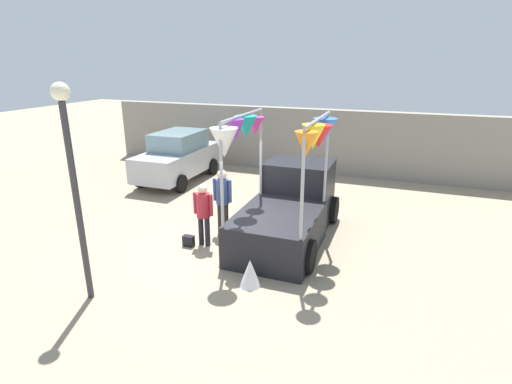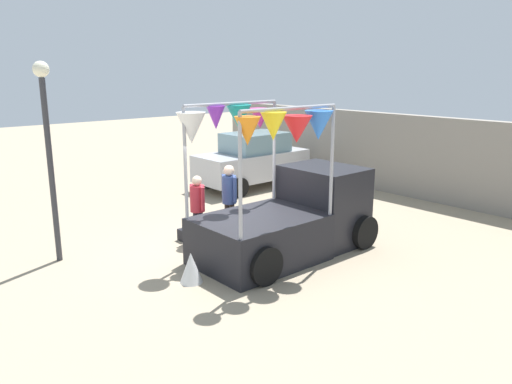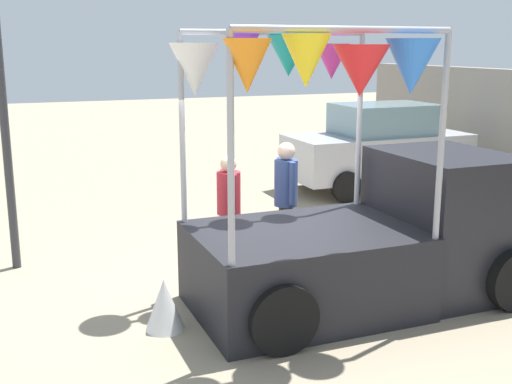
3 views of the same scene
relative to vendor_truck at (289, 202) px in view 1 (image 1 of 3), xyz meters
The scene contains 9 objects.
ground_plane 1.79m from the vendor_truck, 135.24° to the right, with size 60.00×60.00×0.00m, color gray.
vendor_truck is the anchor object (origin of this frame).
parked_car 6.45m from the vendor_truck, 147.13° to the left, with size 1.88×4.00×1.88m.
person_customer 2.23m from the vendor_truck, 145.34° to the right, with size 0.53×0.34×1.62m.
person_vendor 1.76m from the vendor_truck, 165.51° to the right, with size 0.53×0.34×1.78m.
handbag 2.76m from the vendor_truck, 146.09° to the right, with size 0.28×0.16×0.28m, color black.
street_lamp 5.34m from the vendor_truck, 124.72° to the right, with size 0.32×0.32×4.15m.
brick_boundary_wall 6.59m from the vendor_truck, 99.37° to the left, with size 18.00×0.36×2.60m, color gray.
folded_kite_bundle_white 2.75m from the vendor_truck, 91.14° to the right, with size 0.44×0.44×0.60m, color white.
Camera 1 is at (3.68, -8.39, 4.51)m, focal length 28.00 mm.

